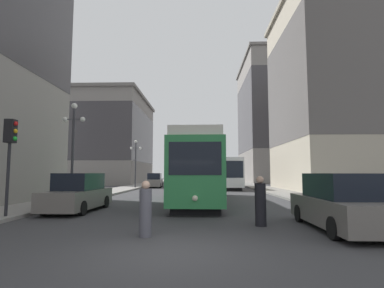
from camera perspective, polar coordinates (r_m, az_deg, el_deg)
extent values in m
plane|color=#38383A|center=(7.45, -4.15, -19.68)|extent=(200.00, 200.00, 0.00)
cube|color=gray|center=(48.01, -8.80, -7.50)|extent=(2.91, 120.00, 0.15)
cube|color=gray|center=(47.77, 10.58, -7.48)|extent=(2.91, 120.00, 0.15)
cube|color=black|center=(19.70, 1.35, -10.29)|extent=(2.43, 12.79, 0.35)
cube|color=#2D8447|center=(19.63, 1.33, -5.26)|extent=(2.84, 13.90, 3.10)
cube|color=black|center=(19.64, 1.33, -3.23)|extent=(2.86, 13.35, 1.08)
cube|color=silver|center=(19.71, 1.32, -0.11)|extent=(2.63, 13.62, 0.44)
cube|color=black|center=(12.74, 0.57, -2.71)|extent=(2.21, 0.12, 1.40)
sphere|color=#F2EACC|center=(12.69, 0.56, -10.12)|extent=(0.24, 0.24, 0.24)
cube|color=black|center=(36.64, 6.35, -8.03)|extent=(2.51, 10.46, 0.35)
cube|color=silver|center=(36.61, 6.32, -5.33)|extent=(2.92, 11.38, 3.10)
cube|color=black|center=(36.61, 6.31, -4.48)|extent=(2.93, 10.93, 1.30)
cube|color=black|center=(31.02, 7.47, -4.72)|extent=(2.31, 0.15, 1.71)
cylinder|color=black|center=(37.89, -8.58, -7.69)|extent=(0.22, 0.65, 0.64)
cylinder|color=black|center=(40.88, -8.05, -7.53)|extent=(0.22, 0.65, 0.64)
cylinder|color=black|center=(37.72, -5.97, -7.74)|extent=(0.22, 0.65, 0.64)
cylinder|color=black|center=(40.73, -5.64, -7.57)|extent=(0.22, 0.65, 0.64)
cube|color=slate|center=(39.29, -7.05, -7.22)|extent=(2.07, 4.95, 0.84)
cube|color=black|center=(39.39, -7.02, -6.03)|extent=(1.73, 2.76, 0.80)
cylinder|color=black|center=(14.96, -25.99, -10.72)|extent=(0.19, 0.64, 0.64)
cylinder|color=black|center=(17.65, -21.23, -10.01)|extent=(0.19, 0.64, 0.64)
cylinder|color=black|center=(14.23, -19.84, -11.24)|extent=(0.19, 0.64, 0.64)
cylinder|color=black|center=(17.03, -15.88, -10.35)|extent=(0.19, 0.64, 0.64)
cube|color=slate|center=(15.91, -20.57, -9.56)|extent=(1.90, 4.88, 0.84)
cube|color=black|center=(15.98, -20.30, -6.60)|extent=(1.64, 2.69, 0.80)
cylinder|color=black|center=(12.99, 26.81, -11.57)|extent=(0.19, 0.64, 0.64)
cylinder|color=black|center=(12.39, 19.42, -12.16)|extent=(0.19, 0.64, 0.64)
cylinder|color=black|center=(9.50, 25.03, -14.11)|extent=(0.19, 0.64, 0.64)
cube|color=slate|center=(11.21, 26.00, -11.23)|extent=(1.86, 5.01, 0.84)
cube|color=black|center=(11.03, 26.08, -7.05)|extent=(1.62, 2.76, 0.80)
cylinder|color=black|center=(11.06, 12.72, -11.01)|extent=(0.39, 0.39, 1.47)
sphere|color=tan|center=(11.01, 12.62, -6.58)|extent=(0.26, 0.26, 0.26)
cylinder|color=#4C4C56|center=(9.15, -8.73, -12.58)|extent=(0.36, 0.36, 1.37)
sphere|color=tan|center=(9.08, -8.66, -7.58)|extent=(0.25, 0.25, 0.25)
cylinder|color=#232328|center=(14.13, -31.17, -3.72)|extent=(0.12, 0.12, 3.83)
cube|color=black|center=(14.23, -30.88, 2.09)|extent=(0.36, 0.36, 0.95)
sphere|color=red|center=(14.16, -30.14, 3.33)|extent=(0.18, 0.18, 0.18)
sphere|color=gold|center=(14.12, -30.20, 2.11)|extent=(0.18, 0.18, 0.18)
sphere|color=green|center=(14.09, -30.26, 0.88)|extent=(0.18, 0.18, 0.18)
cylinder|color=#333338|center=(19.96, -21.48, -1.78)|extent=(0.16, 0.16, 5.67)
sphere|color=white|center=(20.35, -21.18, 6.67)|extent=(0.36, 0.36, 0.36)
sphere|color=white|center=(20.41, -22.69, 4.28)|extent=(0.31, 0.31, 0.31)
sphere|color=white|center=(19.99, -19.81, 4.38)|extent=(0.31, 0.31, 0.31)
cube|color=#333338|center=(20.19, -21.27, 4.33)|extent=(1.10, 0.06, 0.06)
cylinder|color=#333338|center=(37.03, -10.55, -3.88)|extent=(0.16, 0.16, 5.30)
sphere|color=white|center=(37.21, -10.47, 0.45)|extent=(0.36, 0.36, 0.36)
sphere|color=white|center=(37.26, -11.32, -0.77)|extent=(0.31, 0.31, 0.31)
sphere|color=white|center=(37.02, -9.66, -0.77)|extent=(0.31, 0.31, 0.31)
cube|color=#333338|center=(37.14, -10.49, -0.77)|extent=(1.10, 0.06, 0.06)
cube|color=gray|center=(56.12, -14.60, 0.37)|extent=(11.20, 19.33, 14.73)
cube|color=#423F43|center=(56.20, -14.58, 1.12)|extent=(11.24, 19.37, 8.84)
cube|color=slate|center=(57.37, -14.41, 7.96)|extent=(11.80, 19.93, 0.50)
cube|color=gray|center=(63.87, 15.06, 3.90)|extent=(11.97, 19.96, 24.05)
cube|color=#423F43|center=(64.08, 15.03, 4.96)|extent=(12.01, 20.00, 14.43)
cube|color=slate|center=(66.94, 14.79, 14.33)|extent=(12.57, 20.56, 0.50)
cube|color=#B2A893|center=(35.84, 26.19, 8.03)|extent=(11.97, 14.30, 19.70)
cube|color=#595451|center=(36.07, 26.12, 9.55)|extent=(12.01, 14.34, 11.82)
cube|color=gray|center=(39.35, 25.52, 22.50)|extent=(12.57, 14.90, 0.50)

